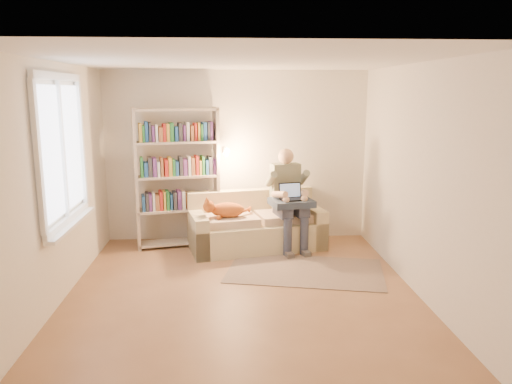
{
  "coord_description": "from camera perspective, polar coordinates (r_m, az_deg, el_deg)",
  "views": [
    {
      "loc": [
        -0.17,
        -5.38,
        2.29
      ],
      "look_at": [
        0.22,
        1.0,
        0.99
      ],
      "focal_mm": 35.0,
      "sensor_mm": 36.0,
      "label": 1
    }
  ],
  "objects": [
    {
      "name": "bookshelf",
      "position": [
        7.41,
        -8.98,
        2.41
      ],
      "size": [
        1.41,
        0.56,
        2.06
      ],
      "rotation": [
        0.0,
        0.0,
        0.21
      ],
      "color": "#C8B397",
      "rests_on": "floor"
    },
    {
      "name": "wall_front",
      "position": [
        3.29,
        -0.36,
        -5.97
      ],
      "size": [
        4.0,
        0.02,
        2.6
      ],
      "primitive_type": "cube",
      "color": "silver",
      "rests_on": "floor"
    },
    {
      "name": "sofa",
      "position": [
        7.41,
        -0.03,
        -4.1
      ],
      "size": [
        2.07,
        1.25,
        0.82
      ],
      "rotation": [
        0.0,
        0.0,
        0.21
      ],
      "color": "beige",
      "rests_on": "floor"
    },
    {
      "name": "window",
      "position": [
        5.93,
        -20.9,
        1.87
      ],
      "size": [
        0.12,
        1.52,
        1.69
      ],
      "color": "white",
      "rests_on": "wall_left"
    },
    {
      "name": "floor",
      "position": [
        5.85,
        -1.59,
        -11.54
      ],
      "size": [
        4.5,
        4.5,
        0.0
      ],
      "primitive_type": "plane",
      "color": "brown",
      "rests_on": "ground"
    },
    {
      "name": "person",
      "position": [
        7.28,
        3.7,
        -0.22
      ],
      "size": [
        0.53,
        0.73,
        1.47
      ],
      "rotation": [
        0.0,
        0.0,
        0.21
      ],
      "color": "gray",
      "rests_on": "sofa"
    },
    {
      "name": "wall_right",
      "position": [
        5.89,
        18.18,
        1.25
      ],
      "size": [
        0.02,
        4.5,
        2.6
      ],
      "primitive_type": "cube",
      "color": "silver",
      "rests_on": "floor"
    },
    {
      "name": "laptop",
      "position": [
        7.15,
        4.19,
        -0.36
      ],
      "size": [
        0.38,
        0.33,
        0.3
      ],
      "rotation": [
        0.0,
        0.0,
        0.21
      ],
      "color": "black",
      "rests_on": "blanket"
    },
    {
      "name": "rug",
      "position": [
        6.56,
        5.65,
        -8.94
      ],
      "size": [
        2.18,
        1.57,
        0.01
      ],
      "primitive_type": "cube",
      "rotation": [
        0.0,
        0.0,
        -0.22
      ],
      "color": "gray",
      "rests_on": "floor"
    },
    {
      "name": "cat",
      "position": [
        7.1,
        -3.44,
        -1.98
      ],
      "size": [
        0.7,
        0.36,
        0.27
      ],
      "rotation": [
        0.0,
        0.0,
        0.21
      ],
      "color": "orange",
      "rests_on": "sofa"
    },
    {
      "name": "wall_back",
      "position": [
        7.7,
        -2.22,
        4.1
      ],
      "size": [
        4.0,
        0.02,
        2.6
      ],
      "primitive_type": "cube",
      "color": "silver",
      "rests_on": "floor"
    },
    {
      "name": "blanket",
      "position": [
        7.17,
        4.21,
        -1.2
      ],
      "size": [
        0.67,
        0.59,
        0.09
      ],
      "primitive_type": "cube",
      "rotation": [
        0.0,
        0.0,
        0.21
      ],
      "color": "#293548",
      "rests_on": "person"
    },
    {
      "name": "wall_left",
      "position": [
        5.77,
        -21.93,
        0.79
      ],
      "size": [
        0.02,
        4.5,
        2.6
      ],
      "primitive_type": "cube",
      "color": "silver",
      "rests_on": "floor"
    },
    {
      "name": "ceiling",
      "position": [
        5.4,
        -1.74,
        14.8
      ],
      "size": [
        4.0,
        4.5,
        0.02
      ],
      "primitive_type": "cube",
      "color": "white",
      "rests_on": "wall_back"
    }
  ]
}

